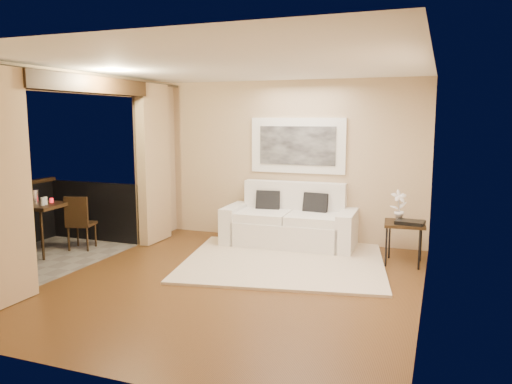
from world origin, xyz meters
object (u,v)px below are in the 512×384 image
at_px(balcony_chair_near, 0,223).
at_px(ice_bucket, 33,196).
at_px(orchid, 399,205).
at_px(balcony_chair_far, 79,219).
at_px(side_table, 405,226).
at_px(bistro_table, 40,209).
at_px(sofa, 290,224).

height_order(balcony_chair_near, ice_bucket, ice_bucket).
bearing_deg(orchid, balcony_chair_far, -166.37).
bearing_deg(side_table, bistro_table, -165.07).
bearing_deg(balcony_chair_far, sofa, -168.81).
xyz_separation_m(bistro_table, balcony_chair_far, (0.40, 0.38, -0.20)).
distance_m(side_table, orchid, 0.32).
distance_m(balcony_chair_far, ice_bucket, 0.76).
relative_size(side_table, ice_bucket, 3.03).
xyz_separation_m(side_table, ice_bucket, (-5.44, -1.34, 0.33)).
xyz_separation_m(sofa, bistro_table, (-3.43, -1.84, 0.34)).
bearing_deg(orchid, side_table, -52.45).
height_order(bistro_table, balcony_chair_near, balcony_chair_near).
height_order(side_table, balcony_chair_far, balcony_chair_far).
bearing_deg(ice_bucket, orchid, 15.39).
height_order(sofa, side_table, sofa).
xyz_separation_m(sofa, balcony_chair_far, (-3.03, -1.46, 0.14)).
xyz_separation_m(sofa, orchid, (1.73, -0.31, 0.47)).
relative_size(sofa, side_table, 3.56).
distance_m(sofa, ice_bucket, 4.06).
xyz_separation_m(bistro_table, balcony_chair_near, (-0.30, -0.49, -0.14)).
xyz_separation_m(side_table, balcony_chair_far, (-4.86, -1.02, -0.05)).
bearing_deg(balcony_chair_far, side_table, 177.30).
bearing_deg(balcony_chair_near, balcony_chair_far, 43.11).
relative_size(balcony_chair_near, ice_bucket, 4.87).
bearing_deg(ice_bucket, balcony_chair_far, 28.65).
xyz_separation_m(side_table, orchid, (-0.10, 0.13, 0.28)).
bearing_deg(orchid, balcony_chair_near, -159.66).
bearing_deg(ice_bucket, bistro_table, -19.19).
height_order(side_table, orchid, orchid).
bearing_deg(sofa, bistro_table, -153.84).
xyz_separation_m(sofa, ice_bucket, (-3.61, -1.78, 0.52)).
distance_m(side_table, ice_bucket, 5.61).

